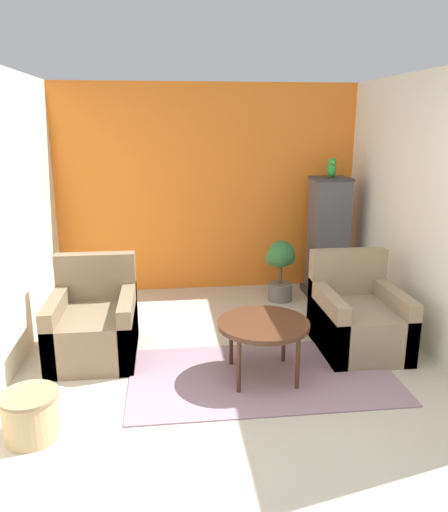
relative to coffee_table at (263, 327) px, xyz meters
name	(u,v)px	position (x,y,z in m)	size (l,w,h in m)	color
ground_plane	(256,463)	(-0.24, -1.06, -0.45)	(20.00, 20.00, 0.00)	beige
wall_back_accent	(207,189)	(-0.24, 2.39, 0.80)	(3.74, 0.06, 2.50)	orange
wall_left	(8,220)	(-2.09, 0.65, 0.80)	(0.06, 3.43, 2.50)	silver
wall_right	(421,211)	(1.60, 0.65, 0.80)	(0.06, 3.43, 2.50)	silver
area_rug	(262,376)	(0.00, 0.00, -0.44)	(2.20, 1.20, 0.01)	gray
coffee_table	(263,327)	(0.00, 0.00, 0.00)	(0.75, 0.75, 0.49)	#472819
armchair_left	(94,326)	(-1.43, 0.59, -0.17)	(0.74, 0.87, 0.87)	#7A664C
armchair_right	(357,319)	(0.98, 0.45, -0.17)	(0.74, 0.87, 0.87)	#8E7A5B
birdcage	(328,239)	(1.15, 1.92, 0.25)	(0.50, 0.50, 1.43)	#353539
parrot	(332,168)	(1.15, 1.92, 1.08)	(0.10, 0.19, 0.23)	green
potted_plant	(281,265)	(0.56, 1.79, -0.02)	(0.35, 0.31, 0.72)	#66605B
wicker_basket	(31,414)	(-1.69, -0.62, -0.28)	(0.39, 0.39, 0.32)	tan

